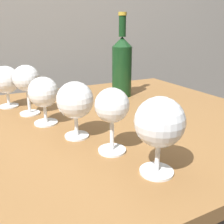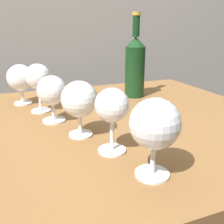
# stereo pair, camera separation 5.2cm
# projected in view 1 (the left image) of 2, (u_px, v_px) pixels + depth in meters

# --- Properties ---
(dining_table) EXTENTS (1.11, 0.86, 0.74)m
(dining_table) POSITION_uv_depth(u_px,v_px,m) (85.00, 155.00, 0.75)
(dining_table) COLOR brown
(dining_table) RESTS_ON ground_plane
(wine_glass_cabernet) EXTENTS (0.09, 0.09, 0.15)m
(wine_glass_cabernet) POSITION_uv_depth(u_px,v_px,m) (160.00, 124.00, 0.44)
(wine_glass_cabernet) COLOR white
(wine_glass_cabernet) RESTS_ON dining_table
(wine_glass_white) EXTENTS (0.07, 0.07, 0.14)m
(wine_glass_white) POSITION_uv_depth(u_px,v_px,m) (112.00, 107.00, 0.52)
(wine_glass_white) COLOR white
(wine_glass_white) RESTS_ON dining_table
(wine_glass_merlot) EXTENTS (0.09, 0.09, 0.14)m
(wine_glass_merlot) POSITION_uv_depth(u_px,v_px,m) (75.00, 101.00, 0.60)
(wine_glass_merlot) COLOR white
(wine_glass_merlot) RESTS_ON dining_table
(wine_glass_pinot) EXTENTS (0.08, 0.08, 0.13)m
(wine_glass_pinot) POSITION_uv_depth(u_px,v_px,m) (43.00, 93.00, 0.68)
(wine_glass_pinot) COLOR white
(wine_glass_pinot) RESTS_ON dining_table
(wine_glass_port) EXTENTS (0.08, 0.08, 0.15)m
(wine_glass_port) POSITION_uv_depth(u_px,v_px,m) (26.00, 80.00, 0.75)
(wine_glass_port) COLOR white
(wine_glass_port) RESTS_ON dining_table
(wine_glass_amber) EXTENTS (0.09, 0.09, 0.14)m
(wine_glass_amber) POSITION_uv_depth(u_px,v_px,m) (6.00, 81.00, 0.83)
(wine_glass_amber) COLOR white
(wine_glass_amber) RESTS_ON dining_table
(wine_bottle) EXTENTS (0.07, 0.07, 0.30)m
(wine_bottle) POSITION_uv_depth(u_px,v_px,m) (122.00, 65.00, 0.96)
(wine_bottle) COLOR #143819
(wine_bottle) RESTS_ON dining_table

